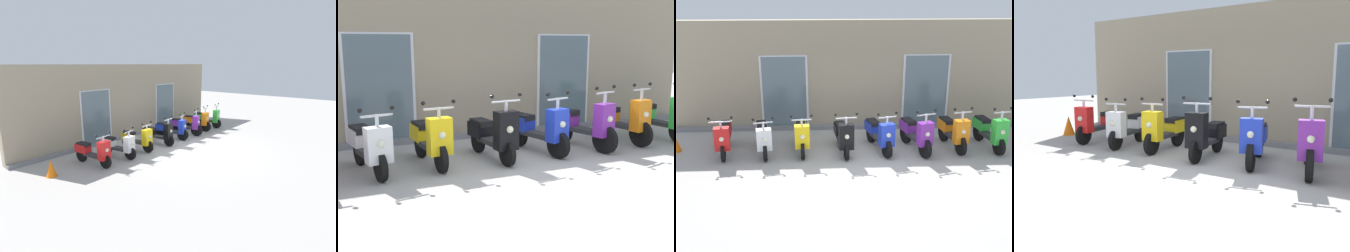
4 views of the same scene
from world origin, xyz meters
The scene contains 12 objects.
ground_plane centered at (0.00, 0.00, 0.00)m, with size 40.00×40.00×0.00m, color #A8A39E.
storefront_facade centered at (0.00, 3.13, 1.60)m, with size 11.41×0.50×3.31m.
scooter_red centered at (-3.64, 1.13, 0.48)m, with size 0.62×1.62×1.19m.
scooter_white centered at (-2.61, 1.10, 0.47)m, with size 0.66×1.55×1.15m.
scooter_yellow centered at (-1.59, 1.16, 0.47)m, with size 0.58×1.58×1.19m.
scooter_black centered at (-0.47, 1.04, 0.48)m, with size 0.61×1.57×1.26m.
scooter_blue centered at (0.51, 1.16, 0.46)m, with size 0.75×1.63×1.23m.
scooter_purple centered at (1.51, 1.08, 0.49)m, with size 0.76×1.64×1.30m.
scooter_orange centered at (2.55, 1.17, 0.50)m, with size 0.61×1.58×1.31m.
scooter_green centered at (3.58, 1.16, 0.49)m, with size 0.60×1.59×1.31m.
traffic_cone centered at (-5.03, 1.31, 0.26)m, with size 0.32×0.32×0.52m, color orange.
curb_bollard centered at (4.72, 1.42, 0.35)m, with size 0.12×0.12×0.70m, color yellow.
Camera 1 is at (-8.49, -6.21, 3.33)m, focal length 28.45 mm.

